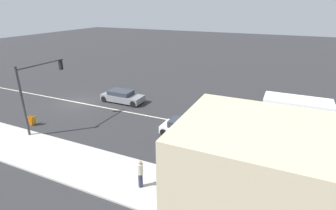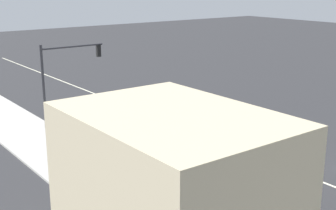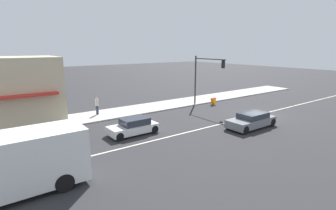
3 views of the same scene
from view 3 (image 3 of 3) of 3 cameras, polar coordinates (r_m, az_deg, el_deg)
ground_plane at (r=17.30m, az=-17.98°, el=-10.91°), size 160.00×160.00×0.00m
sidewalk_right at (r=25.49m, az=-25.56°, el=-3.84°), size 4.00×73.00×0.12m
lane_marking_center at (r=28.14m, az=19.23°, el=-1.96°), size 0.16×60.00×0.01m
building_corner_store at (r=26.45m, az=-30.46°, el=2.74°), size 5.93×7.23×5.75m
traffic_signal_main at (r=29.91m, az=7.87°, el=7.03°), size 4.59×0.34×5.60m
pedestrian at (r=26.92m, az=-15.20°, el=-0.06°), size 0.34×0.34×1.74m
warning_aframe_sign at (r=31.38m, az=9.84°, el=0.80°), size 0.45×0.53×0.84m
delivery_truck at (r=14.07m, az=-31.76°, el=-11.29°), size 2.44×7.50×2.87m
van_white at (r=20.75m, az=-7.56°, el=-4.67°), size 1.77×3.85×1.27m
suv_grey at (r=23.33m, az=17.70°, el=-3.18°), size 1.91×4.56×1.27m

